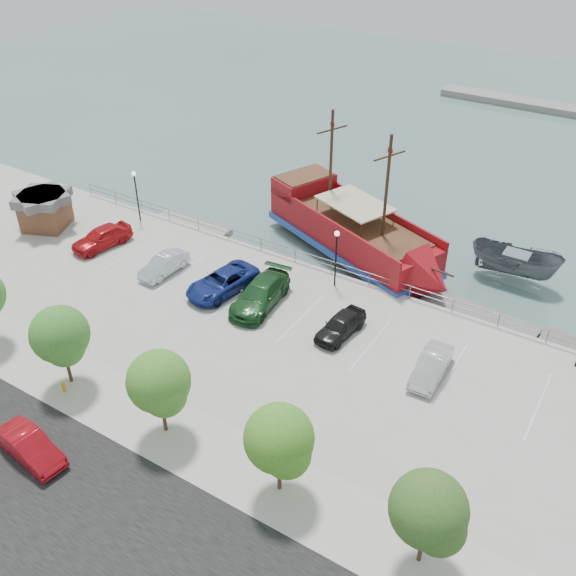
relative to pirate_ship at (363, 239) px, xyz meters
The scene contains 23 objects.
ground 12.14m from the pirate_ship, 87.11° to the right, with size 160.00×160.00×0.00m, color #496D68.
street 28.00m from the pirate_ship, 88.76° to the right, with size 100.00×8.00×0.04m, color black.
sidewalk 22.00m from the pirate_ship, 88.42° to the right, with size 100.00×4.00×0.05m, color #B6AE9D.
seawall_railing 4.23m from the pirate_ship, 81.75° to the right, with size 50.00×0.06×1.00m.
pirate_ship is the anchor object (origin of this frame).
patrol_boat 11.08m from the pirate_ship, 17.42° to the left, with size 2.43×6.45×2.50m, color #4F555A.
dock_west 14.65m from the pirate_ship, 168.99° to the right, with size 6.92×1.98×0.40m, color gray.
dock_mid 10.52m from the pirate_ship, 15.50° to the right, with size 7.79×2.22×0.44m, color slate.
shed 25.12m from the pirate_ship, 156.18° to the right, with size 4.59×4.59×2.88m.
street_sedan 27.25m from the pirate_ship, 100.24° to the right, with size 1.48×4.25×1.40m, color #AC0D17.
fire_hydrant 23.86m from the pirate_ship, 107.27° to the right, with size 0.23×0.23×0.67m.
lamp_post_left 18.36m from the pirate_ship, 162.52° to the right, with size 0.36×0.36×4.28m.
lamp_post_mid 5.89m from the pirate_ship, 83.69° to the right, with size 0.36×0.36×4.28m.
tree_c 23.34m from the pirate_ship, 108.19° to the right, with size 3.30×3.20×5.00m.
tree_d 22.19m from the pirate_ship, 90.64° to the right, with size 3.30×3.20×5.00m.
tree_e 23.19m from the pirate_ship, 72.97° to the right, with size 3.30×3.20×5.00m.
tree_f 26.10m from the pirate_ship, 58.05° to the right, with size 3.30×3.20×5.00m.
parked_car_a 19.70m from the pirate_ship, 149.13° to the right, with size 1.89×4.71×1.60m, color #B51417.
parked_car_b 14.79m from the pirate_ship, 134.84° to the right, with size 1.42×4.06×1.34m, color #B3BAC6.
parked_car_c 11.56m from the pirate_ship, 118.58° to the right, with size 2.49×5.39×1.50m, color navy.
parked_car_d 10.39m from the pirate_ship, 103.76° to the right, with size 2.31×5.69×1.65m, color #1C4B23.
parked_car_e 10.69m from the pirate_ship, 70.87° to the right, with size 1.63×4.05×1.38m, color black.
parked_car_f 14.47m from the pirate_ship, 48.00° to the right, with size 1.46×4.17×1.37m, color silver.
Camera 1 is at (16.75, -26.50, 24.81)m, focal length 40.00 mm.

